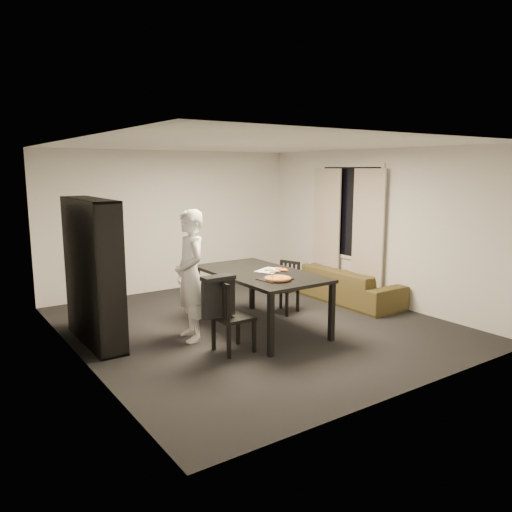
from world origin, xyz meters
TOP-DOWN VIEW (x-y plane):
  - room at (0.00, 0.00)m, footprint 5.01×5.51m
  - window_pane at (2.48, 0.60)m, footprint 0.02×1.40m
  - window_frame at (2.48, 0.60)m, footprint 0.03×1.52m
  - curtain_left at (2.40, 0.08)m, footprint 0.03×0.70m
  - curtain_right at (2.40, 1.12)m, footprint 0.03×0.70m
  - bookshelf at (-2.16, 0.60)m, footprint 0.35×1.50m
  - dining_table at (-0.06, -0.20)m, footprint 1.11×2.00m
  - chair_left at (-0.93, -0.74)m, footprint 0.43×0.43m
  - chair_right at (0.80, 0.29)m, footprint 0.48×0.48m
  - draped_jacket at (-1.05, -0.74)m, footprint 0.43×0.18m
  - person at (-1.06, -0.03)m, footprint 0.50×0.69m
  - baking_tray at (-0.17, -0.71)m, footprint 0.43×0.36m
  - pepperoni_pizza at (-0.17, -0.77)m, footprint 0.35×0.35m
  - kitchen_towel at (0.11, -0.21)m, footprint 0.49×0.44m
  - pizza_slices at (0.16, -0.27)m, footprint 0.45×0.41m
  - sofa at (2.06, 0.18)m, footprint 0.79×2.02m

SIDE VIEW (x-z plane):
  - sofa at x=2.06m, z-range 0.00..0.59m
  - chair_right at x=0.80m, z-range 0.06..0.87m
  - chair_left at x=-0.93m, z-range 0.06..0.99m
  - dining_table at x=-0.06m, z-range 0.34..1.18m
  - draped_jacket at x=-1.05m, z-range 0.51..1.02m
  - kitchen_towel at x=0.11m, z-range 0.84..0.84m
  - baking_tray at x=-0.17m, z-range 0.84..0.85m
  - pizza_slices at x=0.16m, z-range 0.84..0.86m
  - pepperoni_pizza at x=-0.17m, z-range 0.85..0.88m
  - person at x=-1.06m, z-range 0.00..1.75m
  - bookshelf at x=-2.16m, z-range 0.00..1.90m
  - curtain_left at x=2.40m, z-range 0.02..2.27m
  - curtain_right at x=2.40m, z-range 0.02..2.27m
  - room at x=0.00m, z-range 0.00..2.60m
  - window_pane at x=2.48m, z-range 0.70..2.30m
  - window_frame at x=2.48m, z-range 0.64..2.36m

